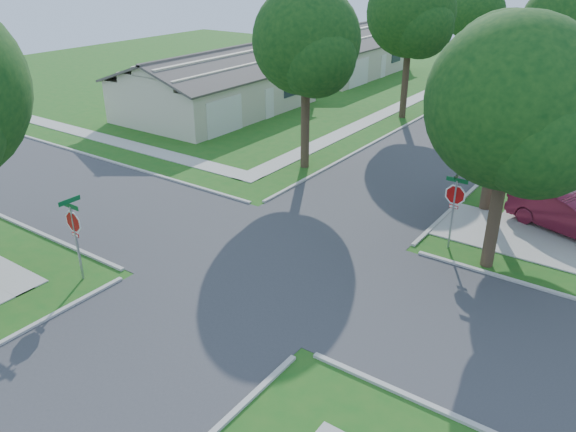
# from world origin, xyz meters

# --- Properties ---
(ground) EXTENTS (100.00, 100.00, 0.00)m
(ground) POSITION_xyz_m (0.00, 0.00, 0.00)
(ground) COLOR #1B5818
(ground) RESTS_ON ground
(road_ns) EXTENTS (7.00, 100.00, 0.02)m
(road_ns) POSITION_xyz_m (0.00, 0.00, 0.00)
(road_ns) COLOR #333335
(road_ns) RESTS_ON ground
(sidewalk_nw) EXTENTS (1.20, 40.00, 0.04)m
(sidewalk_nw) POSITION_xyz_m (-6.10, 26.00, 0.02)
(sidewalk_nw) COLOR #9E9B91
(sidewalk_nw) RESTS_ON ground
(driveway) EXTENTS (8.80, 3.60, 0.05)m
(driveway) POSITION_xyz_m (7.90, 7.10, 0.03)
(driveway) COLOR #9E9B91
(driveway) RESTS_ON ground
(stop_sign_sw) EXTENTS (1.05, 0.80, 2.98)m
(stop_sign_sw) POSITION_xyz_m (-4.70, -4.70, 2.03)
(stop_sign_sw) COLOR gray
(stop_sign_sw) RESTS_ON ground
(stop_sign_ne) EXTENTS (1.05, 0.80, 2.98)m
(stop_sign_ne) POSITION_xyz_m (4.70, 4.70, 2.03)
(stop_sign_ne) COLOR gray
(stop_sign_ne) RESTS_ON ground
(tree_e_near) EXTENTS (4.97, 4.80, 8.28)m
(tree_e_near) POSITION_xyz_m (4.75, 9.01, 5.64)
(tree_e_near) COLOR #38281C
(tree_e_near) RESTS_ON ground
(tree_e_mid) EXTENTS (5.59, 5.40, 9.21)m
(tree_e_mid) POSITION_xyz_m (4.76, 21.01, 6.25)
(tree_e_mid) COLOR #38281C
(tree_e_mid) RESTS_ON ground
(tree_w_near) EXTENTS (5.38, 5.20, 8.97)m
(tree_w_near) POSITION_xyz_m (-4.64, 9.01, 6.12)
(tree_w_near) COLOR #38281C
(tree_w_near) RESTS_ON ground
(tree_w_mid) EXTENTS (5.80, 5.60, 9.56)m
(tree_w_mid) POSITION_xyz_m (-4.64, 21.01, 6.49)
(tree_w_mid) COLOR #38281C
(tree_w_mid) RESTS_ON ground
(tree_w_far) EXTENTS (4.76, 4.60, 8.04)m
(tree_w_far) POSITION_xyz_m (-4.65, 34.01, 5.51)
(tree_w_far) COLOR #38281C
(tree_w_far) RESTS_ON ground
(tree_ne_corner) EXTENTS (5.80, 5.60, 8.66)m
(tree_ne_corner) POSITION_xyz_m (6.36, 4.21, 5.59)
(tree_ne_corner) COLOR #38281C
(tree_ne_corner) RESTS_ON ground
(house_nw_near) EXTENTS (8.42, 13.60, 4.23)m
(house_nw_near) POSITION_xyz_m (-15.99, 15.00, 1.52)
(house_nw_near) COLOR #B3AB8D
(house_nw_near) RESTS_ON ground
(house_nw_far) EXTENTS (8.42, 13.60, 4.23)m
(house_nw_far) POSITION_xyz_m (-15.99, 32.00, 1.52)
(house_nw_far) COLOR #B3AB8D
(house_nw_far) RESTS_ON ground
(car_driveway) EXTENTS (4.97, 3.00, 1.55)m
(car_driveway) POSITION_xyz_m (8.07, 8.70, 0.77)
(car_driveway) COLOR #581223
(car_driveway) RESTS_ON ground
(car_curb_east) EXTENTS (2.14, 4.80, 1.61)m
(car_curb_east) POSITION_xyz_m (3.20, 19.10, 0.80)
(car_curb_east) COLOR black
(car_curb_east) RESTS_ON ground
(car_curb_west) EXTENTS (1.78, 4.21, 1.21)m
(car_curb_west) POSITION_xyz_m (-1.90, 45.00, 0.61)
(car_curb_west) COLOR black
(car_curb_west) RESTS_ON ground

